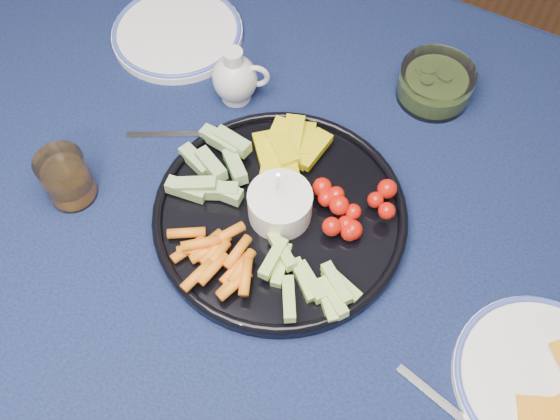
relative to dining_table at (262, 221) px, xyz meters
The scene contains 8 objects.
dining_table is the anchor object (origin of this frame).
crudite_platter 0.12m from the dining_table, 31.28° to the right, with size 0.36×0.36×0.12m.
creamer_pitcher 0.23m from the dining_table, 131.70° to the left, with size 0.09×0.07×0.10m.
pickle_bowl 0.35m from the dining_table, 63.14° to the left, with size 0.12×0.12×0.06m.
cheese_plate 0.46m from the dining_table, ahead, with size 0.22×0.22×0.03m.
juice_tumbler 0.30m from the dining_table, 150.22° to the right, with size 0.07×0.07×0.08m.
fork_left 0.18m from the dining_table, 167.43° to the left, with size 0.14×0.09×0.00m.
side_plate_extra 0.37m from the dining_table, 144.06° to the left, with size 0.23×0.23×0.02m.
Camera 1 is at (0.27, -0.42, 1.52)m, focal length 40.00 mm.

